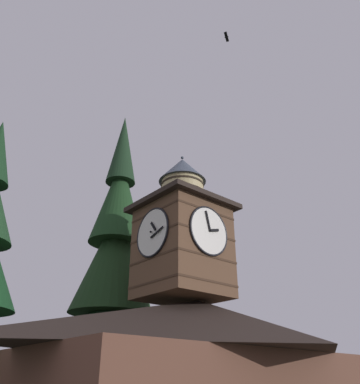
% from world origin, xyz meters
% --- Properties ---
extents(building_main, '(15.67, 9.38, 5.84)m').
position_xyz_m(building_main, '(1.29, -0.58, 3.00)').
color(building_main, brown).
rests_on(building_main, ground_plane).
extents(clock_tower, '(4.37, 4.37, 7.76)m').
position_xyz_m(clock_tower, '(2.03, -0.88, 9.00)').
color(clock_tower, brown).
rests_on(clock_tower, building_main).
extents(pine_tree_behind, '(6.15, 6.15, 19.23)m').
position_xyz_m(pine_tree_behind, '(2.44, -6.53, 7.73)').
color(pine_tree_behind, '#473323').
rests_on(pine_tree_behind, ground_plane).
extents(moon, '(2.31, 2.31, 2.31)m').
position_xyz_m(moon, '(-15.42, -31.12, 13.68)').
color(moon, silver).
extents(flying_bird_high, '(0.59, 0.43, 0.11)m').
position_xyz_m(flying_bird_high, '(3.50, 4.11, 17.48)').
color(flying_bird_high, black).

